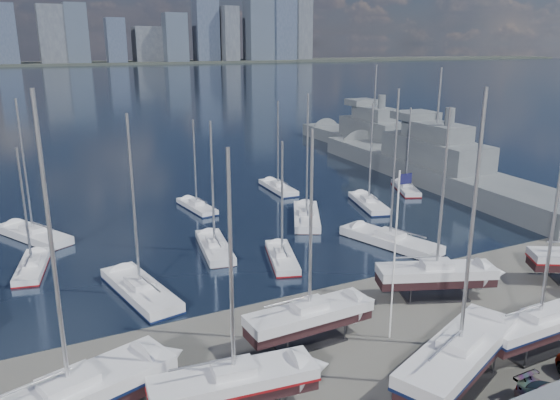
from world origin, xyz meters
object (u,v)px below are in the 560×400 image
naval_ship_west (373,143)px  flagpole (396,245)px  naval_ship_east (433,171)px  sailboat_cradle_0 (70,398)px

naval_ship_west → flagpole: size_ratio=3.81×
naval_ship_east → flagpole: size_ratio=4.42×
sailboat_cradle_0 → flagpole: 22.08m
sailboat_cradle_0 → naval_ship_east: 65.92m
naval_ship_west → sailboat_cradle_0: bearing=135.9°
sailboat_cradle_0 → flagpole: size_ratio=1.50×
sailboat_cradle_0 → naval_ship_east: sailboat_cradle_0 is taller
naval_ship_east → naval_ship_west: (6.29, 24.25, -0.01)m
sailboat_cradle_0 → naval_ship_west: size_ratio=0.39×
flagpole → naval_ship_west: bearing=55.2°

